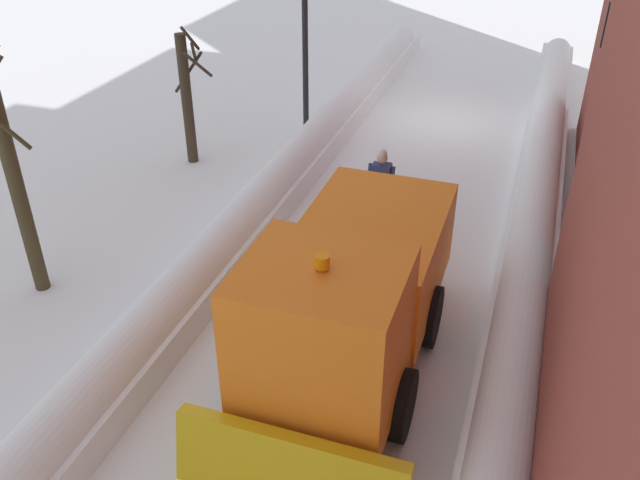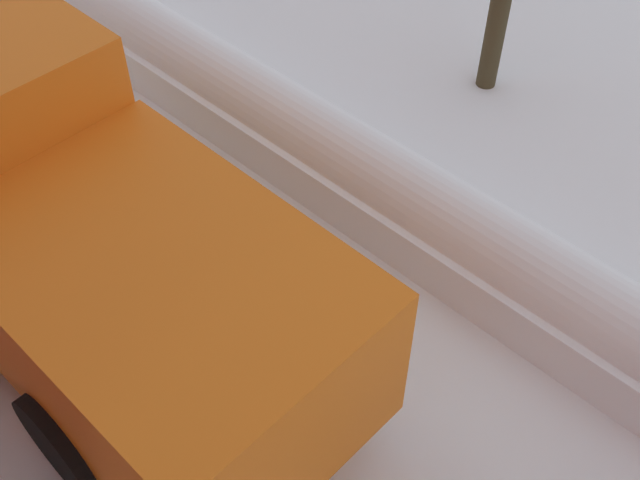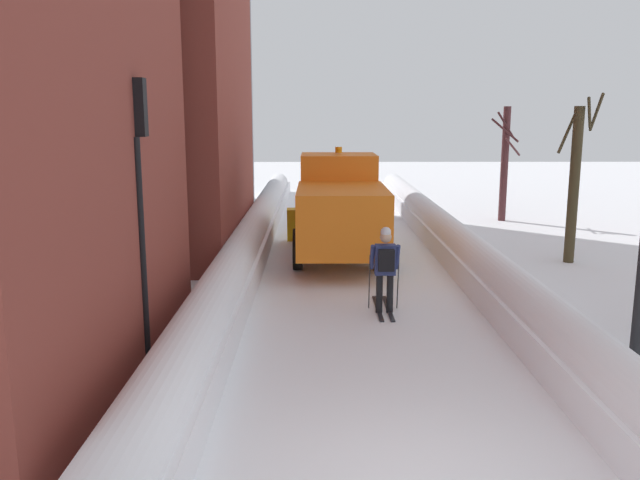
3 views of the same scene
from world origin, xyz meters
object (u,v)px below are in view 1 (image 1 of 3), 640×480
object	(u,v)px
traffic_light_pole	(602,68)
street_lamp	(305,21)
bare_tree_mid	(16,185)
skier	(381,182)
bare_tree_near	(188,96)
plow_truck	(350,297)

from	to	relation	value
traffic_light_pole	street_lamp	world-z (taller)	street_lamp
bare_tree_mid	skier	bearing A→B (deg)	-140.34
skier	bare_tree_near	size ratio (longest dim) A/B	0.49
plow_truck	bare_tree_near	distance (m)	9.10
plow_truck	bare_tree_mid	world-z (taller)	bare_tree_mid
street_lamp	bare_tree_mid	xyz separation A→B (m)	(2.41, 8.68, -1.10)
traffic_light_pole	bare_tree_mid	distance (m)	12.33
skier	traffic_light_pole	size ratio (longest dim) A/B	0.39
plow_truck	bare_tree_mid	xyz separation A→B (m)	(6.40, -0.27, 0.79)
street_lamp	plow_truck	bearing A→B (deg)	113.99
bare_tree_near	skier	bearing A→B (deg)	164.41
traffic_light_pole	bare_tree_near	world-z (taller)	traffic_light_pole
skier	bare_tree_mid	bearing A→B (deg)	39.66
skier	bare_tree_mid	size ratio (longest dim) A/B	0.39
plow_truck	street_lamp	xyz separation A→B (m)	(3.98, -8.96, 1.88)
traffic_light_pole	bare_tree_near	distance (m)	9.96
skier	traffic_light_pole	xyz separation A→B (m)	(-4.21, -2.66, 2.22)
traffic_light_pole	bare_tree_near	xyz separation A→B (m)	(9.80, 1.10, -1.40)
skier	traffic_light_pole	world-z (taller)	traffic_light_pole
plow_truck	bare_tree_near	xyz separation A→B (m)	(6.34, -6.51, 0.35)
skier	bare_tree_mid	distance (m)	7.44
street_lamp	skier	bearing A→B (deg)	128.94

